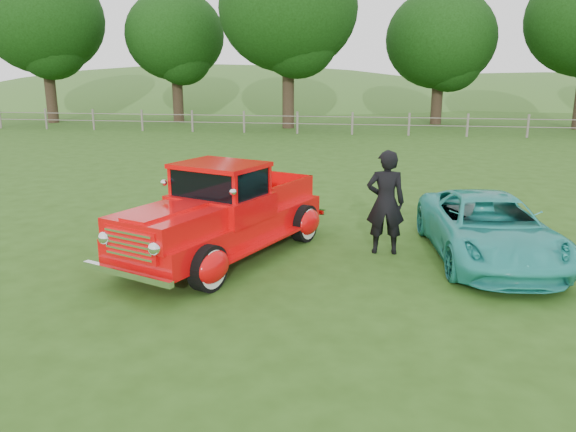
% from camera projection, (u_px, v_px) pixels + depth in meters
% --- Properties ---
extents(ground, '(140.00, 140.00, 0.00)m').
position_uv_depth(ground, '(282.00, 279.00, 9.39)').
color(ground, '#284A13').
rests_on(ground, ground).
extents(distant_hills, '(116.00, 60.00, 18.00)m').
position_uv_depth(distant_hills, '(333.00, 138.00, 67.95)').
color(distant_hills, '#335E22').
rests_on(distant_hills, ground).
extents(fence_line, '(48.00, 0.12, 1.20)m').
position_uv_depth(fence_line, '(352.00, 123.00, 30.24)').
color(fence_line, slate).
rests_on(fence_line, ground).
extents(tree_far_west, '(7.60, 7.60, 9.93)m').
position_uv_depth(tree_far_west, '(43.00, 20.00, 35.71)').
color(tree_far_west, black).
rests_on(tree_far_west, ground).
extents(tree_mid_west, '(6.40, 6.40, 8.46)m').
position_uv_depth(tree_mid_west, '(175.00, 36.00, 36.60)').
color(tree_mid_west, black).
rests_on(tree_mid_west, ground).
extents(tree_near_west, '(8.00, 8.00, 10.42)m').
position_uv_depth(tree_near_west, '(288.00, 9.00, 32.17)').
color(tree_near_west, black).
rests_on(tree_near_west, ground).
extents(tree_near_east, '(6.80, 6.80, 8.33)m').
position_uv_depth(tree_near_east, '(441.00, 39.00, 34.97)').
color(tree_near_east, black).
rests_on(tree_near_east, ground).
extents(red_pickup, '(3.49, 5.28, 1.78)m').
position_uv_depth(red_pickup, '(223.00, 215.00, 10.38)').
color(red_pickup, black).
rests_on(red_pickup, ground).
extents(teal_sedan, '(2.43, 4.46, 1.18)m').
position_uv_depth(teal_sedan, '(488.00, 228.00, 10.26)').
color(teal_sedan, teal).
rests_on(teal_sedan, ground).
extents(man, '(0.76, 0.53, 1.98)m').
position_uv_depth(man, '(386.00, 202.00, 10.52)').
color(man, black).
rests_on(man, ground).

